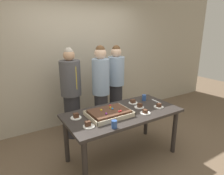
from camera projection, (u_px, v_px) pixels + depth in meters
The scene contains 16 objects.
ground_plane at pixel (122, 156), 3.06m from camera, with size 12.00×12.00×0.00m, color brown.
interior_back_panel at pixel (79, 52), 3.94m from camera, with size 8.00×0.12×3.00m, color #B2A893.
party_table at pixel (123, 118), 2.87m from camera, with size 1.71×0.83×0.76m.
sheet_cake at pixel (109, 113), 2.70m from camera, with size 0.60×0.44×0.10m.
plated_slice_near_left at pixel (76, 117), 2.63m from camera, with size 0.15×0.15×0.07m.
plated_slice_near_right at pixel (140, 106), 2.99m from camera, with size 0.15×0.15×0.07m.
plated_slice_far_left at pixel (159, 106), 3.00m from camera, with size 0.15×0.15×0.06m.
plated_slice_far_right at pixel (133, 102), 3.17m from camera, with size 0.15×0.15×0.06m.
plated_slice_center_front at pixel (145, 112), 2.78m from camera, with size 0.15×0.15×0.06m.
plated_slice_center_back at pixel (88, 125), 2.39m from camera, with size 0.15×0.15×0.07m.
drink_cup_nearest at pixel (144, 98), 3.28m from camera, with size 0.07×0.07×0.10m, color #2D5199.
drink_cup_middle at pixel (114, 124), 2.35m from camera, with size 0.07×0.07×0.10m, color #2D5199.
cake_server_utensil at pixel (156, 101), 3.24m from camera, with size 0.03×0.20×0.01m, color silver.
person_serving_front at pixel (101, 90), 3.50m from camera, with size 0.31×0.31×1.67m.
person_green_shirt_behind at pixel (116, 85), 3.88m from camera, with size 0.32×0.32×1.65m.
person_striped_tie_right at pixel (71, 93), 3.42m from camera, with size 0.36×0.36×1.64m.
Camera 1 is at (-1.52, -2.15, 1.91)m, focal length 30.88 mm.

